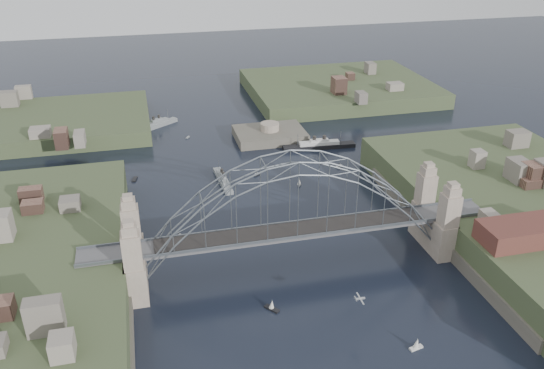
{
  "coord_description": "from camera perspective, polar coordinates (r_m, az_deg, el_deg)",
  "views": [
    {
      "loc": [
        -27.13,
        -92.79,
        66.36
      ],
      "look_at": [
        0.0,
        18.0,
        10.0
      ],
      "focal_mm": 36.86,
      "sensor_mm": 36.0,
      "label": 1
    }
  ],
  "objects": [
    {
      "name": "small_boat_d",
      "position": [
        160.99,
        6.87,
        1.86
      ],
      "size": [
        2.3,
        1.38,
        1.43
      ],
      "color": "silver",
      "rests_on": "ground"
    },
    {
      "name": "naval_cruiser_near",
      "position": [
        151.18,
        -5.04,
        0.46
      ],
      "size": [
        3.11,
        16.01,
        4.77
      ],
      "color": "gray",
      "rests_on": "ground"
    },
    {
      "name": "headland_ne",
      "position": [
        226.66,
        6.85,
        9.28
      ],
      "size": [
        70.0,
        55.0,
        9.5
      ],
      "primitive_type": "cube",
      "color": "#3A4729",
      "rests_on": "ground"
    },
    {
      "name": "wharf_shed",
      "position": [
        120.18,
        24.84,
        -4.36
      ],
      "size": [
        20.0,
        8.0,
        4.0
      ],
      "primitive_type": "cube",
      "color": "#592D26",
      "rests_on": "shore_east"
    },
    {
      "name": "fort_island",
      "position": [
        180.22,
        -0.23,
        4.57
      ],
      "size": [
        22.0,
        16.0,
        9.4
      ],
      "color": "#4F4B40",
      "rests_on": "ground"
    },
    {
      "name": "naval_cruiser_far",
      "position": [
        193.95,
        -11.67,
        6.0
      ],
      "size": [
        14.58,
        11.52,
        5.54
      ],
      "color": "gray",
      "rests_on": "ground"
    },
    {
      "name": "aeroplane",
      "position": [
        98.46,
        8.89,
        -11.44
      ],
      "size": [
        1.81,
        3.42,
        0.5
      ],
      "color": "#A8ABAF"
    },
    {
      "name": "bridge",
      "position": [
        110.75,
        2.22,
        -2.93
      ],
      "size": [
        84.0,
        13.8,
        24.6
      ],
      "color": "#535356",
      "rests_on": "ground"
    },
    {
      "name": "ocean_liner",
      "position": [
        173.22,
        4.83,
        3.98
      ],
      "size": [
        22.69,
        4.55,
        5.53
      ],
      "color": "black",
      "rests_on": "ground"
    },
    {
      "name": "ground",
      "position": [
        117.25,
        2.11,
        -8.19
      ],
      "size": [
        500.0,
        500.0,
        0.0
      ],
      "primitive_type": "plane",
      "color": "black",
      "rests_on": "ground"
    },
    {
      "name": "headland_nw",
      "position": [
        200.94,
        -21.01,
        5.37
      ],
      "size": [
        60.0,
        45.0,
        9.0
      ],
      "primitive_type": "cube",
      "color": "#3A4729",
      "rests_on": "ground"
    },
    {
      "name": "small_boat_i",
      "position": [
        143.98,
        13.36,
        -1.86
      ],
      "size": [
        2.16,
        2.25,
        0.45
      ],
      "color": "silver",
      "rests_on": "ground"
    },
    {
      "name": "small_boat_h",
      "position": [
        182.98,
        -8.6,
        4.78
      ],
      "size": [
        1.44,
        1.86,
        0.45
      ],
      "color": "silver",
      "rests_on": "ground"
    },
    {
      "name": "small_boat_b",
      "position": [
        148.93,
        2.79,
        0.24
      ],
      "size": [
        1.39,
        1.66,
        2.38
      ],
      "color": "silver",
      "rests_on": "ground"
    },
    {
      "name": "small_boat_e",
      "position": [
        156.94,
        -13.85,
        0.52
      ],
      "size": [
        1.79,
        3.23,
        0.45
      ],
      "color": "silver",
      "rests_on": "ground"
    },
    {
      "name": "small_boat_f",
      "position": [
        154.69,
        -1.57,
        1.0
      ],
      "size": [
        1.81,
        1.42,
        1.43
      ],
      "color": "silver",
      "rests_on": "ground"
    },
    {
      "name": "small_boat_g",
      "position": [
        100.21,
        14.55,
        -15.56
      ],
      "size": [
        2.53,
        1.28,
        2.38
      ],
      "color": "silver",
      "rests_on": "ground"
    },
    {
      "name": "shore_east",
      "position": [
        141.02,
        25.22,
        -3.62
      ],
      "size": [
        50.5,
        90.0,
        12.0
      ],
      "color": "#3A4729",
      "rests_on": "ground"
    },
    {
      "name": "small_boat_c",
      "position": [
        105.12,
        -0.01,
        -12.32
      ],
      "size": [
        2.66,
        2.99,
        2.38
      ],
      "color": "silver",
      "rests_on": "ground"
    },
    {
      "name": "small_boat_a",
      "position": [
        127.51,
        -9.51,
        -5.32
      ],
      "size": [
        2.49,
        2.34,
        1.43
      ],
      "color": "silver",
      "rests_on": "ground"
    }
  ]
}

